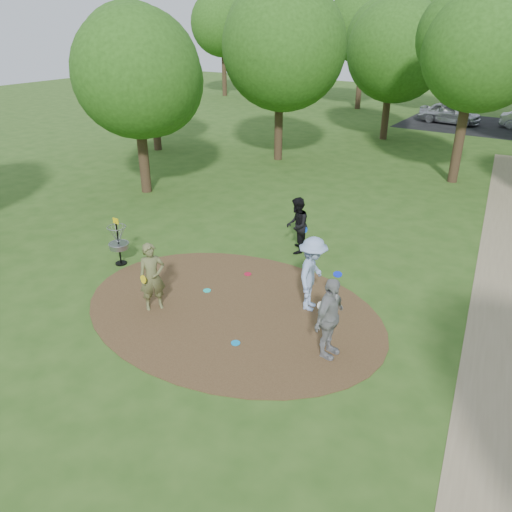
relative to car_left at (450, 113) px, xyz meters
The scene contains 14 objects.
ground 29.60m from the car_left, 86.42° to the right, with size 100.00×100.00×0.00m, color #2D5119.
dirt_clearing 29.60m from the car_left, 86.42° to the right, with size 8.40×8.40×0.02m, color #47301C.
footpath 28.78m from the car_left, 73.13° to the right, with size 2.00×40.00×0.01m, color #8C7A5B.
parking_lot 3.94m from the car_left, ahead, with size 14.00×8.00×0.01m, color black.
player_observer_with_disc 30.59m from the car_left, 89.80° to the right, with size 0.76×0.82×1.87m.
player_throwing_with_disc 28.53m from the car_left, 82.81° to the right, with size 1.33×1.44×2.04m.
player_walking_with_disc 25.45m from the car_left, 86.62° to the right, with size 1.00×1.10×1.86m.
player_waiting_with_disc 30.31m from the car_left, 80.80° to the right, with size 0.57×1.18×1.97m.
disc_ground_cyan 29.14m from the car_left, 88.61° to the right, with size 0.22×0.22×0.02m, color #1AD2C5.
disc_ground_blue 30.87m from the car_left, 84.71° to the right, with size 0.22×0.22×0.02m, color #0C94DB.
disc_ground_red 27.69m from the car_left, 87.71° to the right, with size 0.22×0.22×0.02m, color #B91231.
car_left is the anchor object (origin of this frame).
disc_golf_basket 29.36m from the car_left, 95.18° to the right, with size 0.63×0.63×1.54m.
tree_ring 19.10m from the car_left, 79.07° to the right, with size 36.63×45.76×9.73m.
Camera 1 is at (6.79, -9.10, 7.02)m, focal length 35.00 mm.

